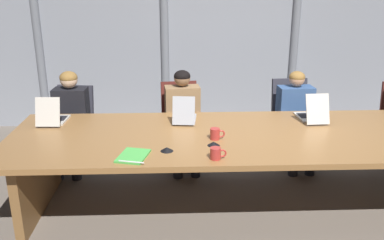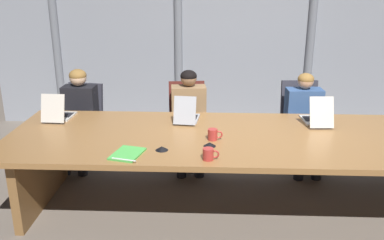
{
  "view_description": "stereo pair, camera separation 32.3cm",
  "coord_description": "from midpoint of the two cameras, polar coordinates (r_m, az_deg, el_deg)",
  "views": [
    {
      "loc": [
        -0.75,
        -3.65,
        2.12
      ],
      "look_at": [
        -0.6,
        0.14,
        0.84
      ],
      "focal_mm": 38.98,
      "sensor_mm": 36.0,
      "label": 1
    },
    {
      "loc": [
        -0.43,
        -3.65,
        2.12
      ],
      "look_at": [
        -0.6,
        0.14,
        0.84
      ],
      "focal_mm": 38.98,
      "sensor_mm": 36.0,
      "label": 2
    }
  ],
  "objects": [
    {
      "name": "laptop_left_end",
      "position": [
        4.49,
        -15.83,
        0.81
      ],
      "size": [
        0.26,
        0.4,
        0.3
      ],
      "rotation": [
        0.0,
        0.0,
        1.53
      ],
      "color": "beige",
      "rests_on": "conference_table"
    },
    {
      "name": "ground_plane",
      "position": [
        4.26,
        10.39,
        -11.55
      ],
      "size": [
        14.63,
        14.63,
        0.0
      ],
      "primitive_type": "plane",
      "color": "#6B6056"
    },
    {
      "name": "person_left_end",
      "position": [
        4.98,
        -13.54,
        1.04
      ],
      "size": [
        0.4,
        0.56,
        1.15
      ],
      "rotation": [
        0.0,
        0.0,
        -1.61
      ],
      "color": "black",
      "rests_on": "ground_plane"
    },
    {
      "name": "conference_mic_right_side",
      "position": [
        3.55,
        -1.56,
        -3.93
      ],
      "size": [
        0.11,
        0.11,
        0.03
      ],
      "primitive_type": "cone",
      "color": "black",
      "rests_on": "conference_table"
    },
    {
      "name": "conference_table",
      "position": [
        3.99,
        10.9,
        -3.92
      ],
      "size": [
        4.65,
        1.4,
        0.74
      ],
      "color": "olive",
      "rests_on": "ground_plane"
    },
    {
      "name": "spiral_notepad",
      "position": [
        3.48,
        -6.22,
        -4.68
      ],
      "size": [
        0.29,
        0.35,
        0.03
      ],
      "rotation": [
        0.0,
        0.0,
        -0.25
      ],
      "color": "#4CB74C",
      "rests_on": "conference_table"
    },
    {
      "name": "laptop_center",
      "position": [
        4.42,
        18.68,
        0.28
      ],
      "size": [
        0.25,
        0.44,
        0.31
      ],
      "rotation": [
        0.0,
        0.0,
        1.62
      ],
      "color": "beige",
      "rests_on": "conference_table"
    },
    {
      "name": "curtain_backdrop",
      "position": [
        6.23,
        8.15,
        11.08
      ],
      "size": [
        7.32,
        0.17,
        2.64
      ],
      "color": "gray",
      "rests_on": "ground_plane"
    },
    {
      "name": "conference_mic_left_side",
      "position": [
        3.64,
        4.98,
        -3.37
      ],
      "size": [
        0.11,
        0.11,
        0.03
      ],
      "primitive_type": "cone",
      "color": "black",
      "rests_on": "conference_table"
    },
    {
      "name": "office_chair_center",
      "position": [
        5.19,
        16.31,
        -1.87
      ],
      "size": [
        0.6,
        0.6,
        0.98
      ],
      "rotation": [
        0.0,
        0.0,
        -1.51
      ],
      "color": "#2D2D38",
      "rests_on": "ground_plane"
    },
    {
      "name": "coffee_mug_far",
      "position": [
        3.77,
        5.36,
        -2.02
      ],
      "size": [
        0.14,
        0.09,
        0.1
      ],
      "color": "#B2332D",
      "rests_on": "conference_table"
    },
    {
      "name": "coffee_mug_near",
      "position": [
        3.36,
        5.06,
        -4.72
      ],
      "size": [
        0.13,
        0.09,
        0.1
      ],
      "color": "#B2332D",
      "rests_on": "conference_table"
    },
    {
      "name": "office_chair_left_end",
      "position": [
        5.23,
        -13.12,
        -1.63
      ],
      "size": [
        0.6,
        0.61,
        0.92
      ],
      "rotation": [
        0.0,
        0.0,
        -1.73
      ],
      "color": "#2D2D38",
      "rests_on": "ground_plane"
    },
    {
      "name": "laptop_left_mid",
      "position": [
        4.26,
        1.46,
        0.54
      ],
      "size": [
        0.26,
        0.4,
        0.29
      ],
      "rotation": [
        0.0,
        0.0,
        1.47
      ],
      "color": "#A8ADB7",
      "rests_on": "conference_table"
    },
    {
      "name": "person_center",
      "position": [
        4.95,
        17.01,
        0.42
      ],
      "size": [
        0.43,
        0.56,
        1.12
      ],
      "rotation": [
        0.0,
        0.0,
        -1.51
      ],
      "color": "#335184",
      "rests_on": "ground_plane"
    },
    {
      "name": "person_left_mid",
      "position": [
        4.79,
        1.53,
        0.83
      ],
      "size": [
        0.44,
        0.57,
        1.15
      ],
      "rotation": [
        0.0,
        0.0,
        -1.47
      ],
      "color": "olive",
      "rests_on": "ground_plane"
    },
    {
      "name": "office_chair_left_mid",
      "position": [
        5.04,
        1.24,
        -1.79
      ],
      "size": [
        0.6,
        0.6,
        0.96
      ],
      "rotation": [
        0.0,
        0.0,
        -1.45
      ],
      "color": "#511E19",
      "rests_on": "ground_plane"
    }
  ]
}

